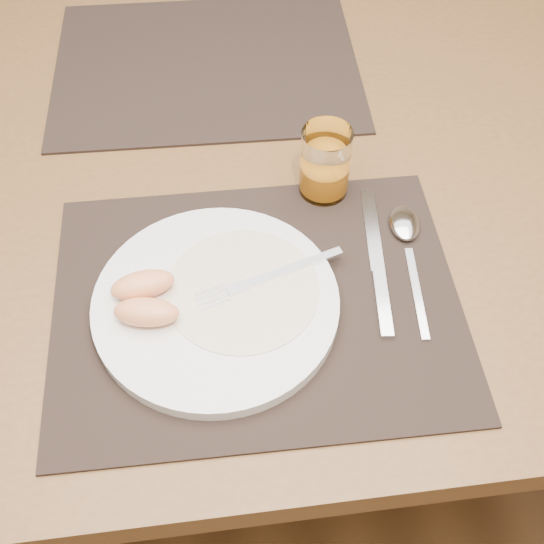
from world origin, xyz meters
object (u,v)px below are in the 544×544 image
at_px(placemat_far, 207,65).
at_px(knife, 378,270).
at_px(fork, 258,280).
at_px(spoon, 406,233).
at_px(table, 240,210).
at_px(placemat_near, 257,302).
at_px(plate, 216,304).
at_px(juice_glass, 325,165).

relative_size(placemat_far, knife, 2.04).
distance_m(placemat_far, fork, 0.43).
height_order(fork, spoon, fork).
height_order(table, placemat_far, placemat_far).
xyz_separation_m(placemat_near, plate, (-0.05, -0.00, 0.01)).
height_order(table, placemat_near, placemat_near).
height_order(table, juice_glass, juice_glass).
bearing_deg(plate, juice_glass, 48.11).
distance_m(knife, juice_glass, 0.15).
height_order(placemat_near, fork, fork).
bearing_deg(juice_glass, fork, -124.06).
relative_size(plate, spoon, 1.41).
bearing_deg(juice_glass, placemat_near, -122.35).
relative_size(placemat_near, juice_glass, 4.86).
bearing_deg(placemat_far, spoon, -59.80).
xyz_separation_m(table, fork, (0.00, -0.20, 0.11)).
height_order(placemat_near, plate, plate).
distance_m(placemat_near, placemat_far, 0.44).
xyz_separation_m(table, placemat_near, (0.00, -0.22, 0.09)).
relative_size(placemat_near, knife, 2.04).
bearing_deg(spoon, plate, -161.93).
distance_m(table, juice_glass, 0.17).
bearing_deg(juice_glass, spoon, -46.37).
bearing_deg(fork, juice_glass, 55.94).
distance_m(fork, spoon, 0.19).
relative_size(table, fork, 8.16).
height_order(placemat_near, spoon, spoon).
bearing_deg(spoon, fork, -162.59).
bearing_deg(knife, table, 126.11).
bearing_deg(plate, placemat_near, 3.68).
relative_size(placemat_far, juice_glass, 4.86).
height_order(placemat_near, knife, knife).
bearing_deg(plate, knife, 8.06).
bearing_deg(juice_glass, table, 150.48).
bearing_deg(fork, spoon, 17.41).
distance_m(table, knife, 0.26).
bearing_deg(table, knife, -53.89).
height_order(plate, fork, fork).
xyz_separation_m(table, spoon, (0.19, -0.15, 0.09)).
height_order(knife, juice_glass, juice_glass).
height_order(placemat_far, spoon, spoon).
distance_m(plate, spoon, 0.24).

